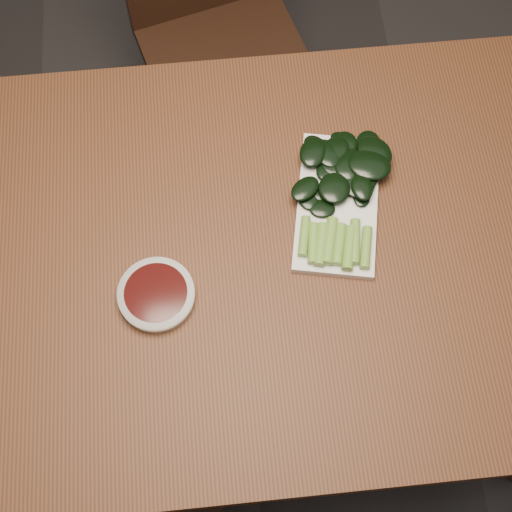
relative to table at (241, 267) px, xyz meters
name	(u,v)px	position (x,y,z in m)	size (l,w,h in m)	color
ground	(246,364)	(0.00, 0.00, -0.68)	(6.00, 6.00, 0.00)	#2B2928
table	(241,267)	(0.00, 0.00, 0.00)	(1.40, 0.80, 0.75)	#4E2A16
chair_far	(217,26)	(0.00, 0.71, -0.19)	(0.46, 0.46, 0.89)	black
sauce_bowl	(157,295)	(-0.14, -0.07, 0.09)	(0.12, 0.12, 0.03)	silver
serving_plate	(337,204)	(0.17, 0.07, 0.08)	(0.19, 0.29, 0.01)	silver
gai_lan	(342,185)	(0.18, 0.09, 0.10)	(0.20, 0.27, 0.03)	#6C9D36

